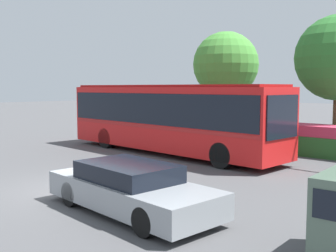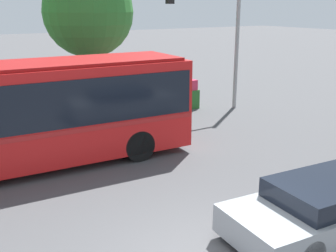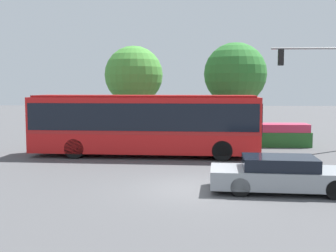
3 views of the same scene
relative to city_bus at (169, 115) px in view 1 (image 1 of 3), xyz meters
The scene contains 5 objects.
ground_plane 7.58m from the city_bus, 70.70° to the right, with size 140.00×140.00×0.00m, color #4C4C4F.
city_bus is the anchor object (origin of this frame).
sedan_foreground 9.11m from the city_bus, 53.23° to the right, with size 5.00×2.23×1.21m.
flowering_hedge 6.33m from the city_bus, 40.52° to the left, with size 9.75×1.51×1.37m.
street_tree_left 7.09m from the city_bus, 101.90° to the left, with size 3.88×3.88×6.34m.
Camera 1 is at (10.29, -6.84, 3.06)m, focal length 43.66 mm.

